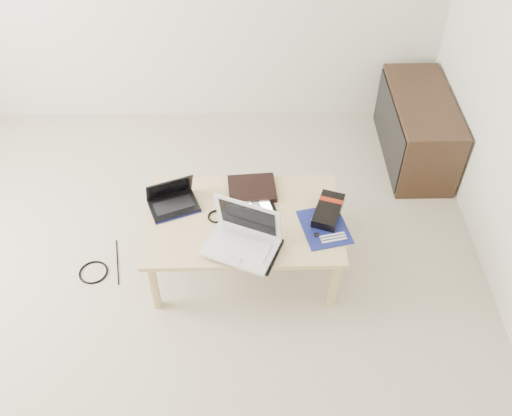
{
  "coord_description": "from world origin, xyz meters",
  "views": [
    {
      "loc": [
        0.58,
        -1.73,
        2.73
      ],
      "look_at": [
        0.62,
        0.46,
        0.48
      ],
      "focal_mm": 40.0,
      "sensor_mm": 36.0,
      "label": 1
    }
  ],
  "objects_px": {
    "media_cabinet": "(416,129)",
    "netbook": "(172,200)",
    "white_laptop": "(243,237)",
    "coffee_table": "(243,224)",
    "gpu_box": "(328,211)"
  },
  "relations": [
    {
      "from": "coffee_table",
      "to": "netbook",
      "type": "bearing_deg",
      "value": 164.49
    },
    {
      "from": "coffee_table",
      "to": "white_laptop",
      "type": "xyz_separation_m",
      "value": [
        0.0,
        -0.21,
        0.12
      ]
    },
    {
      "from": "coffee_table",
      "to": "gpu_box",
      "type": "distance_m",
      "value": 0.49
    },
    {
      "from": "coffee_table",
      "to": "gpu_box",
      "type": "relative_size",
      "value": 3.71
    },
    {
      "from": "coffee_table",
      "to": "gpu_box",
      "type": "height_order",
      "value": "gpu_box"
    },
    {
      "from": "media_cabinet",
      "to": "netbook",
      "type": "xyz_separation_m",
      "value": [
        -1.62,
        -0.87,
        0.19
      ]
    },
    {
      "from": "gpu_box",
      "to": "white_laptop",
      "type": "bearing_deg",
      "value": -154.35
    },
    {
      "from": "netbook",
      "to": "white_laptop",
      "type": "height_order",
      "value": "white_laptop"
    },
    {
      "from": "coffee_table",
      "to": "netbook",
      "type": "distance_m",
      "value": 0.43
    },
    {
      "from": "coffee_table",
      "to": "media_cabinet",
      "type": "relative_size",
      "value": 1.22
    },
    {
      "from": "coffee_table",
      "to": "media_cabinet",
      "type": "bearing_deg",
      "value": 38.91
    },
    {
      "from": "media_cabinet",
      "to": "gpu_box",
      "type": "relative_size",
      "value": 3.03
    },
    {
      "from": "white_laptop",
      "to": "coffee_table",
      "type": "bearing_deg",
      "value": 90.06
    },
    {
      "from": "media_cabinet",
      "to": "white_laptop",
      "type": "bearing_deg",
      "value": -135.64
    },
    {
      "from": "netbook",
      "to": "gpu_box",
      "type": "height_order",
      "value": "netbook"
    }
  ]
}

